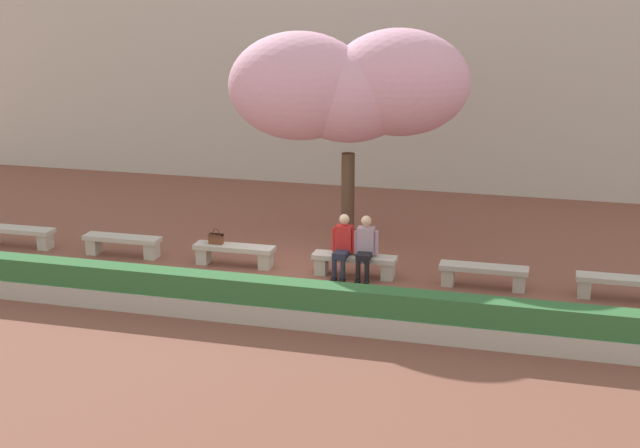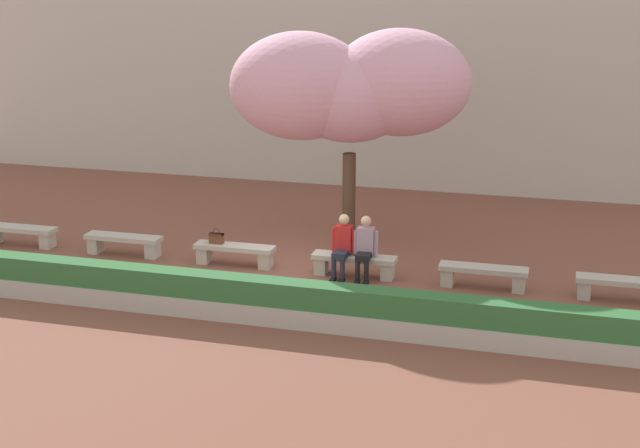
# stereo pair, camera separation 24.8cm
# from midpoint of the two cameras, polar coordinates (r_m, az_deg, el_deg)

# --- Properties ---
(ground_plane) EXTENTS (100.00, 100.00, 0.00)m
(ground_plane) POSITION_cam_midpoint_polar(r_m,az_deg,el_deg) (18.66, -2.10, -3.01)
(ground_plane) COLOR brown
(building_facade) EXTENTS (29.62, 4.00, 8.16)m
(building_facade) POSITION_cam_midpoint_polar(r_m,az_deg,el_deg) (27.28, 4.08, 11.67)
(building_facade) COLOR beige
(building_facade) RESTS_ON ground
(stone_bench_west_end) EXTENTS (1.74, 0.44, 0.45)m
(stone_bench_west_end) POSITION_cam_midpoint_polar(r_m,az_deg,el_deg) (21.36, -19.10, -0.60)
(stone_bench_west_end) COLOR #BCB7AD
(stone_bench_west_end) RESTS_ON ground
(stone_bench_near_west) EXTENTS (1.74, 0.44, 0.45)m
(stone_bench_near_west) POSITION_cam_midpoint_polar(r_m,az_deg,el_deg) (20.04, -12.89, -1.17)
(stone_bench_near_west) COLOR #BCB7AD
(stone_bench_near_west) RESTS_ON ground
(stone_bench_center) EXTENTS (1.74, 0.44, 0.45)m
(stone_bench_center) POSITION_cam_midpoint_polar(r_m,az_deg,el_deg) (18.98, -5.88, -1.80)
(stone_bench_center) COLOR #BCB7AD
(stone_bench_center) RESTS_ON ground
(stone_bench_near_east) EXTENTS (1.74, 0.44, 0.45)m
(stone_bench_near_east) POSITION_cam_midpoint_polar(r_m,az_deg,el_deg) (18.23, 1.83, -2.46)
(stone_bench_near_east) COLOR #BCB7AD
(stone_bench_near_east) RESTS_ON ground
(stone_bench_east_end) EXTENTS (1.74, 0.44, 0.45)m
(stone_bench_east_end) POSITION_cam_midpoint_polar(r_m,az_deg,el_deg) (17.84, 10.04, -3.10)
(stone_bench_east_end) COLOR #BCB7AD
(stone_bench_east_end) RESTS_ON ground
(stone_bench_far_east) EXTENTS (1.74, 0.44, 0.45)m
(stone_bench_far_east) POSITION_cam_midpoint_polar(r_m,az_deg,el_deg) (17.84, 18.44, -3.70)
(stone_bench_far_east) COLOR #BCB7AD
(stone_bench_far_east) RESTS_ON ground
(person_seated_left) EXTENTS (0.51, 0.69, 1.29)m
(person_seated_left) POSITION_cam_midpoint_polar(r_m,az_deg,el_deg) (18.11, 1.08, -1.25)
(person_seated_left) COLOR black
(person_seated_left) RESTS_ON ground
(person_seated_right) EXTENTS (0.51, 0.70, 1.29)m
(person_seated_right) POSITION_cam_midpoint_polar(r_m,az_deg,el_deg) (18.01, 2.52, -1.36)
(person_seated_right) COLOR black
(person_seated_right) RESTS_ON ground
(handbag) EXTENTS (0.30, 0.15, 0.34)m
(handbag) POSITION_cam_midpoint_polar(r_m,az_deg,el_deg) (19.05, -7.04, -0.89)
(handbag) COLOR brown
(handbag) RESTS_ON stone_bench_center
(cherry_tree_main) EXTENTS (5.22, 3.21, 4.88)m
(cherry_tree_main) POSITION_cam_midpoint_polar(r_m,az_deg,el_deg) (19.57, 1.44, 8.74)
(cherry_tree_main) COLOR #473323
(cherry_tree_main) RESTS_ON ground
(planter_hedge_foreground) EXTENTS (17.86, 0.50, 0.80)m
(planter_hedge_foreground) POSITION_cam_midpoint_polar(r_m,az_deg,el_deg) (15.99, -5.14, -4.83)
(planter_hedge_foreground) COLOR #BCB7AD
(planter_hedge_foreground) RESTS_ON ground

